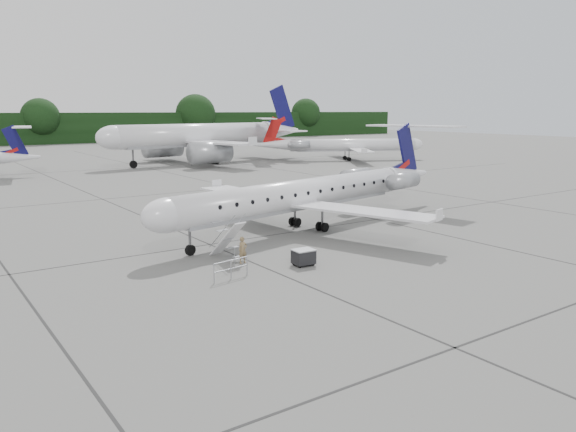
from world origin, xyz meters
TOP-DOWN VIEW (x-y plane):
  - ground at (0.00, 0.00)m, footprint 320.00×320.00m
  - treeline at (0.00, 130.00)m, footprint 260.00×4.00m
  - main_regional_jet at (1.15, 7.21)m, footprint 32.77×26.44m
  - airstair at (-6.96, 3.21)m, footprint 1.31×2.48m
  - passenger at (-6.69, 1.91)m, footprint 0.59×0.41m
  - safety_railing at (-8.77, -0.41)m, footprint 2.18×0.44m
  - baggage_cart at (-4.13, -0.51)m, footprint 1.20×1.00m
  - bg_narrowbody at (18.21, 59.09)m, footprint 38.83×29.88m
  - bg_regional_right at (43.23, 49.07)m, footprint 34.57×30.87m

SIDE VIEW (x-z plane):
  - ground at x=0.00m, z-range 0.00..0.00m
  - baggage_cart at x=-4.13m, z-range 0.00..0.99m
  - safety_railing at x=-8.77m, z-range 0.00..1.00m
  - passenger at x=-6.69m, z-range 0.00..1.55m
  - airstair at x=-6.96m, z-range 0.00..2.34m
  - main_regional_jet at x=1.15m, z-range 0.00..7.47m
  - bg_regional_right at x=43.23m, z-range 0.00..7.47m
  - treeline at x=0.00m, z-range 0.00..8.00m
  - bg_narrowbody at x=18.21m, z-range 0.00..12.99m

